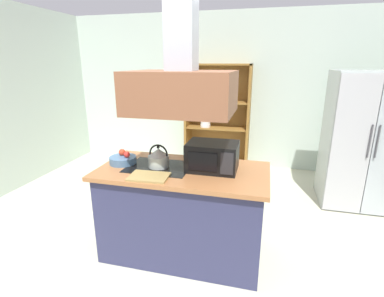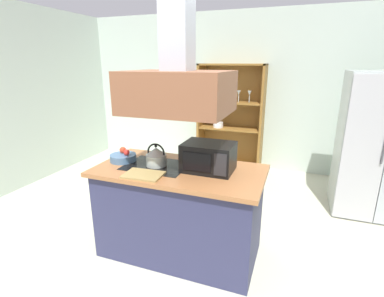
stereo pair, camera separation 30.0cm
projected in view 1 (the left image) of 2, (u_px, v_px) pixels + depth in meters
ground_plane at (184, 262)px, 2.80m from camera, size 7.80×7.80×0.00m
wall_back at (229, 92)px, 5.19m from camera, size 6.00×0.12×2.70m
kitchen_island at (183, 212)px, 2.83m from camera, size 1.59×0.83×0.90m
range_hood at (182, 78)px, 2.47m from camera, size 0.90×0.70×1.27m
refrigerator at (362, 140)px, 3.76m from camera, size 0.90×0.77×1.77m
dish_cabinet at (217, 123)px, 5.19m from camera, size 1.13×0.40×1.84m
kettle at (159, 158)px, 2.73m from camera, size 0.20×0.20×0.22m
cutting_board at (149, 177)px, 2.50m from camera, size 0.35×0.26×0.02m
microwave at (213, 156)px, 2.66m from camera, size 0.46×0.35×0.26m
fruit_bowl at (123, 159)px, 2.85m from camera, size 0.26×0.26×0.13m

